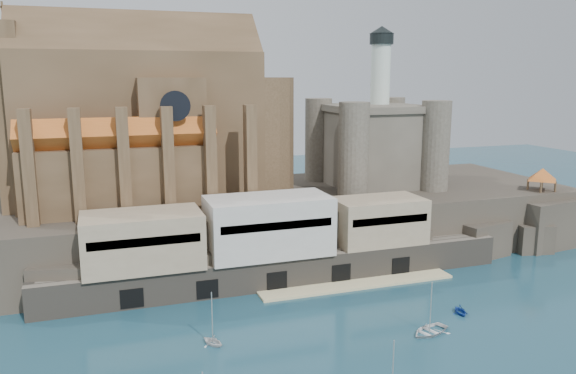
{
  "coord_description": "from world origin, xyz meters",
  "views": [
    {
      "loc": [
        -32.97,
        -52.73,
        30.31
      ],
      "look_at": [
        -4.06,
        32.0,
        12.5
      ],
      "focal_mm": 35.0,
      "sensor_mm": 36.0,
      "label": 1
    }
  ],
  "objects": [
    {
      "name": "boat_7",
      "position": [
        10.17,
        4.53,
        0.0
      ],
      "size": [
        2.73,
        1.96,
        2.89
      ],
      "primitive_type": "imported",
      "rotation": [
        0.0,
        0.0,
        6.1
      ],
      "color": "navy",
      "rests_on": "ground"
    },
    {
      "name": "quay",
      "position": [
        -10.19,
        23.07,
        6.07
      ],
      "size": [
        70.0,
        12.0,
        13.05
      ],
      "color": "#625A4E",
      "rests_on": "ground"
    },
    {
      "name": "ground",
      "position": [
        0.0,
        0.0,
        0.0
      ],
      "size": [
        300.0,
        300.0,
        0.0
      ],
      "primitive_type": "plane",
      "color": "#173C4D",
      "rests_on": "ground"
    },
    {
      "name": "church",
      "position": [
        -24.13,
        41.85,
        22.13
      ],
      "size": [
        47.0,
        25.93,
        30.51
      ],
      "color": "#4D3924",
      "rests_on": "promontory"
    },
    {
      "name": "boat_4",
      "position": [
        -21.91,
        6.4,
        0.0
      ],
      "size": [
        3.09,
        2.75,
        3.06
      ],
      "primitive_type": "imported",
      "rotation": [
        0.0,
        0.0,
        3.69
      ],
      "color": "silver",
      "rests_on": "ground"
    },
    {
      "name": "castle_keep",
      "position": [
        16.08,
        41.08,
        18.31
      ],
      "size": [
        21.2,
        21.2,
        29.3
      ],
      "color": "#4E483D",
      "rests_on": "promontory"
    },
    {
      "name": "rock_outcrop",
      "position": [
        42.0,
        25.84,
        4.02
      ],
      "size": [
        14.5,
        10.5,
        8.7
      ],
      "color": "#2B2620",
      "rests_on": "ground"
    },
    {
      "name": "pavilion",
      "position": [
        42.0,
        26.0,
        12.73
      ],
      "size": [
        6.4,
        6.4,
        5.4
      ],
      "color": "#4D3924",
      "rests_on": "rock_outcrop"
    },
    {
      "name": "boat_6",
      "position": [
        3.34,
        1.04,
        0.0
      ],
      "size": [
        2.36,
        3.97,
        5.35
      ],
      "primitive_type": "imported",
      "rotation": [
        0.0,
        0.0,
        5.07
      ],
      "color": "silver",
      "rests_on": "ground"
    },
    {
      "name": "promontory",
      "position": [
        -0.19,
        39.37,
        4.92
      ],
      "size": [
        100.0,
        36.0,
        10.0
      ],
      "color": "#2B2620",
      "rests_on": "ground"
    }
  ]
}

